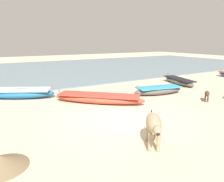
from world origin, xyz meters
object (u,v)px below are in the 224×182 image
cow_adult_dun (154,124)px  calf_near_dark (207,94)px  fishing_boat_5 (19,93)px  fishing_boat_1 (179,81)px  fishing_boat_6 (159,90)px  fishing_boat_3 (99,98)px

cow_adult_dun → calf_near_dark: bearing=146.4°
fishing_boat_5 → calf_near_dark: (8.66, -5.86, 0.11)m
fishing_boat_1 → cow_adult_dun: bearing=141.2°
fishing_boat_5 → fishing_boat_6: bearing=4.1°
fishing_boat_1 → fishing_boat_6: size_ratio=1.06×
fishing_boat_1 → calf_near_dark: size_ratio=4.47×
fishing_boat_5 → fishing_boat_6: 8.20m
calf_near_dark → fishing_boat_5: bearing=-71.5°
fishing_boat_5 → calf_near_dark: size_ratio=5.19×
fishing_boat_5 → fishing_boat_6: size_ratio=1.23×
fishing_boat_3 → fishing_boat_6: fishing_boat_6 is taller
fishing_boat_5 → fishing_boat_6: fishing_boat_5 is taller
fishing_boat_3 → fishing_boat_6: size_ratio=1.30×
fishing_boat_3 → calf_near_dark: 5.85m
fishing_boat_1 → fishing_boat_3: 7.62m
calf_near_dark → fishing_boat_1: bearing=-157.1°
fishing_boat_6 → fishing_boat_1: bearing=-145.2°
calf_near_dark → fishing_boat_3: bearing=-64.8°
cow_adult_dun → fishing_boat_5: bearing=-126.8°
fishing_boat_3 → cow_adult_dun: cow_adult_dun is taller
cow_adult_dun → fishing_boat_3: bearing=-153.3°
fishing_boat_3 → fishing_boat_5: (-3.48, 3.17, 0.03)m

